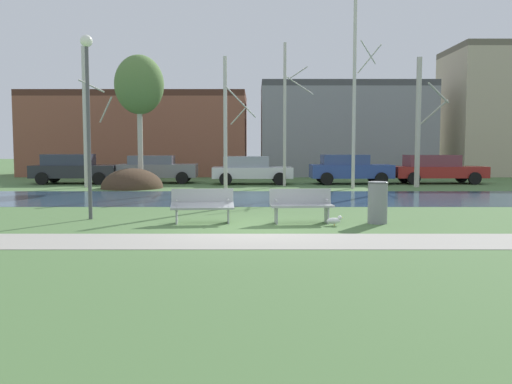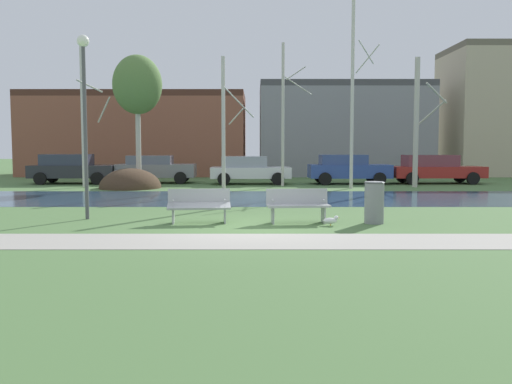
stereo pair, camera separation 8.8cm
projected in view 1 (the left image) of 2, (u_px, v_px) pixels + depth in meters
ground_plane at (253, 193)px, 23.44m from camera, size 120.00×120.00×0.00m
paved_path_strip at (251, 241)px, 11.59m from camera, size 60.00×1.91×0.01m
river_band at (253, 198)px, 21.21m from camera, size 80.00×6.24×0.01m
soil_mound at (132, 188)px, 26.21m from camera, size 2.85×3.28×1.85m
bench_left at (202, 205)px, 14.33m from camera, size 1.64×0.70×0.87m
bench_right at (301, 205)px, 14.33m from camera, size 1.64×0.70×0.87m
trash_bin at (377, 202)px, 14.26m from camera, size 0.52×0.52×1.07m
seagull at (334, 220)px, 13.87m from camera, size 0.42×0.15×0.25m
streetlamp at (87, 95)px, 14.84m from camera, size 0.32×0.32×4.89m
birch_far_left at (85, 116)px, 26.40m from camera, size 1.45×2.26×6.61m
birch_left at (138, 85)px, 26.48m from camera, size 2.33×2.33×6.26m
birch_center_left at (226, 122)px, 25.63m from camera, size 1.50×2.33×6.03m
birch_center at (285, 113)px, 27.13m from camera, size 1.47×2.48×6.92m
birch_center_right at (354, 85)px, 25.54m from camera, size 1.30×2.12×9.38m
birch_right at (419, 121)px, 26.53m from camera, size 1.54×2.75×6.13m
parked_van_nearest_dark at (73, 168)px, 29.19m from camera, size 4.38×2.15×1.54m
parked_sedan_second_grey at (156, 168)px, 29.60m from camera, size 4.14×2.08×1.46m
parked_hatch_third_white at (250, 169)px, 28.82m from camera, size 4.14×2.04×1.44m
parked_wagon_fourth_blue at (349, 169)px, 28.92m from camera, size 4.21×2.01×1.52m
parked_suv_fifth_red at (435, 169)px, 29.21m from camera, size 4.77×2.04×1.50m
building_brick_low at (140, 135)px, 38.28m from camera, size 14.45×6.97×5.47m
building_grey_warehouse at (341, 130)px, 38.53m from camera, size 11.07×7.60×6.08m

